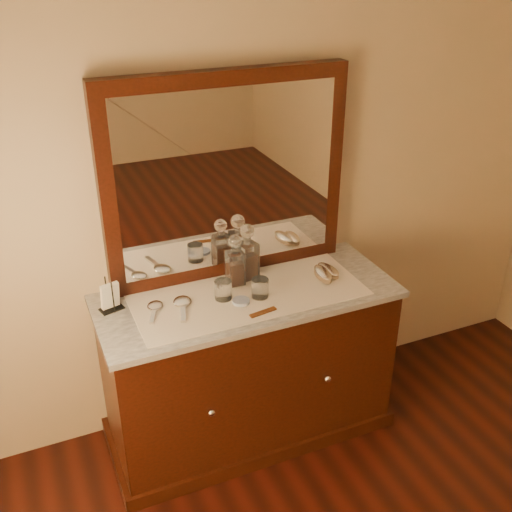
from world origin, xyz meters
The scene contains 18 objects.
dresser_cabinet centered at (0.00, 1.96, 0.41)m, with size 1.40×0.55×0.82m, color black.
dresser_plinth centered at (0.00, 1.96, 0.04)m, with size 1.46×0.59×0.08m, color black.
knob_left centered at (-0.30, 1.67, 0.45)m, with size 0.04×0.04×0.04m, color silver.
knob_right centered at (0.30, 1.67, 0.45)m, with size 0.04×0.04×0.04m, color silver.
marble_top centered at (0.00, 1.96, 0.83)m, with size 1.44×0.59×0.03m, color silver.
mirror_frame centered at (0.00, 2.20, 1.35)m, with size 1.20×0.08×1.00m, color black.
mirror_glass centered at (0.00, 2.17, 1.35)m, with size 1.06×0.01×0.86m, color white.
lace_runner centered at (0.00, 1.94, 0.85)m, with size 1.10×0.45×0.00m, color silver.
pin_dish centered at (-0.06, 1.89, 0.86)m, with size 0.08×0.08×0.01m, color white.
comb centered at (0.00, 1.76, 0.86)m, with size 0.13×0.02×0.01m, color brown.
napkin_rack centered at (-0.62, 2.07, 0.91)m, with size 0.12×0.09×0.16m.
decanter_left centered at (-0.02, 2.06, 0.95)m, with size 0.08×0.08×0.26m.
decanter_right centered at (0.06, 2.10, 0.96)m, with size 0.10×0.10×0.29m.
brush_near centered at (0.40, 1.94, 0.88)m, with size 0.09×0.17×0.04m.
brush_far centered at (0.44, 1.96, 0.88)m, with size 0.08×0.16×0.04m.
hand_mirror_outer centered at (-0.44, 1.99, 0.86)m, with size 0.11×0.19×0.02m.
hand_mirror_inner centered at (-0.32, 1.97, 0.86)m, with size 0.11×0.22×0.02m.
tumblers centered at (-0.04, 1.93, 0.90)m, with size 0.25×0.13×0.09m.
Camera 1 is at (-0.94, -0.31, 2.34)m, focal length 42.17 mm.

